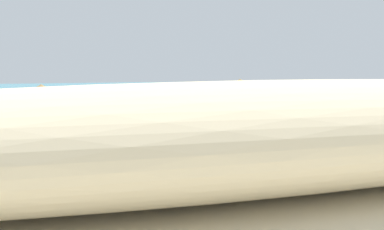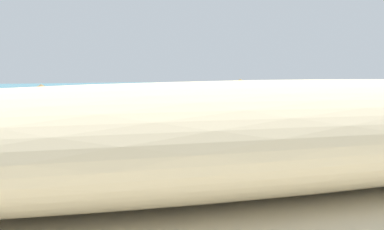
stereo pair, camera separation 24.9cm
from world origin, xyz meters
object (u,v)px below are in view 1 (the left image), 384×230
beach_umbrella_3 (117,95)px  beach_umbrella_6 (293,85)px  lounge_chair_0 (306,124)px  beach_umbrella_8 (381,84)px  lounge_chair_2 (358,119)px  beach_umbrella_2 (41,91)px  beach_umbrella_5 (240,84)px  lounge_chair_3 (200,128)px  beach_umbrella_4 (180,95)px  beach_umbrella_7 (338,85)px

beach_umbrella_3 → beach_umbrella_6: (10.07, -0.08, 0.32)m
lounge_chair_0 → beach_umbrella_6: bearing=-5.0°
beach_umbrella_8 → lounge_chair_2: size_ratio=2.08×
beach_umbrella_2 → beach_umbrella_5: beach_umbrella_5 is taller
lounge_chair_3 → beach_umbrella_5: bearing=-85.1°
beach_umbrella_2 → beach_umbrella_6: 13.54m
beach_umbrella_3 → lounge_chair_0: size_ratio=1.84×
beach_umbrella_3 → beach_umbrella_6: size_ratio=0.88×
beach_umbrella_3 → beach_umbrella_4: 3.35m
beach_umbrella_3 → beach_umbrella_4: beach_umbrella_3 is taller
beach_umbrella_6 → lounge_chair_3: (-6.04, -0.75, -2.07)m
beach_umbrella_5 → beach_umbrella_4: bearing=-179.8°
beach_umbrella_3 → beach_umbrella_6: bearing=-0.5°
beach_umbrella_5 → lounge_chair_0: (3.06, -1.91, -2.10)m
beach_umbrella_8 → lounge_chair_3: bearing=-175.1°
beach_umbrella_6 → lounge_chair_3: size_ratio=1.67×
beach_umbrella_4 → beach_umbrella_5: beach_umbrella_5 is taller
beach_umbrella_2 → beach_umbrella_4: 6.81m
beach_umbrella_4 → beach_umbrella_7: 10.12m
beach_umbrella_3 → lounge_chair_2: (14.34, -0.74, -1.73)m
beach_umbrella_8 → lounge_chair_0: size_ratio=2.10×
beach_umbrella_3 → beach_umbrella_6: beach_umbrella_6 is taller
beach_umbrella_2 → beach_umbrella_6: beach_umbrella_6 is taller
beach_umbrella_4 → beach_umbrella_7: (10.11, -0.16, 0.40)m
beach_umbrella_5 → beach_umbrella_7: (6.59, -0.17, -0.11)m
beach_umbrella_2 → beach_umbrella_4: size_ratio=1.14×
beach_umbrella_2 → beach_umbrella_6: bearing=-1.2°
beach_umbrella_5 → lounge_chair_2: size_ratio=2.17×
lounge_chair_3 → beach_umbrella_8: bearing=-102.1°
lounge_chair_2 → lounge_chair_3: (-10.30, -0.09, -0.02)m
lounge_chair_0 → lounge_chair_2: (4.42, 0.87, -0.03)m
beach_umbrella_2 → beach_umbrella_8: (20.52, 0.08, 0.09)m
beach_umbrella_4 → lounge_chair_3: 2.11m
lounge_chair_0 → lounge_chair_3: bearing=83.2°
beach_umbrella_3 → beach_umbrella_5: bearing=2.5°
beach_umbrella_3 → lounge_chair_0: bearing=-9.2°
beach_umbrella_2 → lounge_chair_0: size_ratio=2.07×
beach_umbrella_7 → lounge_chair_3: beach_umbrella_7 is taller
beach_umbrella_2 → lounge_chair_3: bearing=-7.8°
lounge_chair_2 → beach_umbrella_8: bearing=-73.7°
beach_umbrella_7 → beach_umbrella_8: 3.61m
beach_umbrella_7 → lounge_chair_0: bearing=-153.8°
beach_umbrella_2 → beach_umbrella_7: bearing=-0.2°
beach_umbrella_4 → lounge_chair_0: size_ratio=1.82×
beach_umbrella_2 → beach_umbrella_7: (16.91, -0.07, 0.06)m
lounge_chair_0 → beach_umbrella_2: bearing=83.1°
beach_umbrella_7 → beach_umbrella_8: bearing=2.3°
beach_umbrella_7 → lounge_chair_2: beach_umbrella_7 is taller
beach_umbrella_3 → lounge_chair_0: beach_umbrella_3 is taller
lounge_chair_3 → beach_umbrella_2: bearing=65.2°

